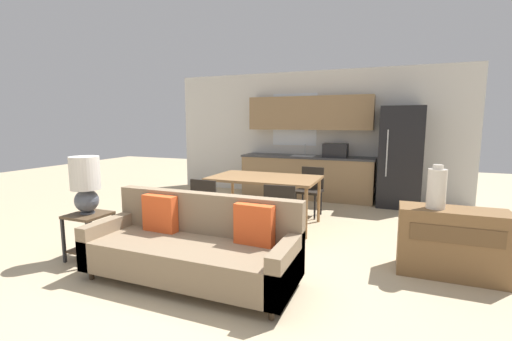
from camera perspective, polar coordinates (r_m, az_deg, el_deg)
ground_plane at (r=3.66m, az=-8.52°, el=-18.12°), size 20.00×20.00×0.00m
wall_back at (r=7.64m, az=9.10°, el=6.04°), size 6.40×0.07×2.70m
kitchen_counter at (r=7.38m, az=8.63°, el=2.01°), size 2.79×0.65×2.15m
refrigerator at (r=7.07m, az=22.86°, el=2.09°), size 0.76×0.76×1.91m
dining_table at (r=5.36m, az=1.45°, el=-1.67°), size 1.66×1.00×0.76m
couch at (r=3.65m, az=-10.23°, el=-12.50°), size 2.17×0.80×0.86m
side_table at (r=4.53m, az=-26.06°, el=-8.74°), size 0.42×0.42×0.55m
table_lamp at (r=4.42m, az=-26.55°, el=-1.74°), size 0.33×0.33×0.67m
credenza at (r=4.19m, az=29.80°, el=-10.36°), size 1.04×0.44×0.72m
vase at (r=4.00m, az=27.88°, el=-2.62°), size 0.18×0.18×0.46m
dining_chair_near_right at (r=4.46m, az=4.21°, el=-6.71°), size 0.46×0.46×0.83m
dining_chair_near_left at (r=4.89m, az=-7.92°, el=-5.45°), size 0.44×0.44×0.83m
dining_chair_far_right at (r=6.01m, az=8.99°, el=-2.92°), size 0.46×0.46×0.83m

